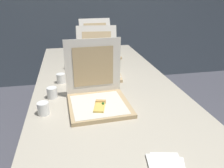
{
  "coord_description": "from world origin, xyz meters",
  "views": [
    {
      "loc": [
        -0.24,
        -0.83,
        1.37
      ],
      "look_at": [
        0.02,
        0.45,
        0.81
      ],
      "focal_mm": 35.52,
      "sensor_mm": 36.0,
      "label": 1
    }
  ],
  "objects_px": {
    "table": "(105,88)",
    "cup_white_near_center": "(52,93)",
    "pizza_box_middle": "(98,67)",
    "pizza_box_back": "(100,50)",
    "cup_white_near_left": "(43,108)",
    "napkin_pile": "(167,165)",
    "pizza_box_front": "(98,96)",
    "cup_white_mid": "(61,78)",
    "cup_white_far": "(69,65)"
  },
  "relations": [
    {
      "from": "table",
      "to": "cup_white_near_center",
      "type": "bearing_deg",
      "value": -154.31
    },
    {
      "from": "pizza_box_middle",
      "to": "pizza_box_back",
      "type": "distance_m",
      "value": 0.55
    },
    {
      "from": "cup_white_near_left",
      "to": "napkin_pile",
      "type": "distance_m",
      "value": 0.69
    },
    {
      "from": "pizza_box_front",
      "to": "pizza_box_middle",
      "type": "distance_m",
      "value": 0.53
    },
    {
      "from": "pizza_box_back",
      "to": "napkin_pile",
      "type": "relative_size",
      "value": 2.89
    },
    {
      "from": "pizza_box_front",
      "to": "cup_white_mid",
      "type": "bearing_deg",
      "value": 117.01
    },
    {
      "from": "table",
      "to": "cup_white_mid",
      "type": "distance_m",
      "value": 0.32
    },
    {
      "from": "cup_white_mid",
      "to": "cup_white_near_center",
      "type": "height_order",
      "value": "same"
    },
    {
      "from": "pizza_box_middle",
      "to": "pizza_box_back",
      "type": "xyz_separation_m",
      "value": [
        0.09,
        0.55,
        -0.0
      ]
    },
    {
      "from": "pizza_box_front",
      "to": "pizza_box_middle",
      "type": "bearing_deg",
      "value": 78.99
    },
    {
      "from": "table",
      "to": "pizza_box_back",
      "type": "distance_m",
      "value": 0.77
    },
    {
      "from": "napkin_pile",
      "to": "cup_white_far",
      "type": "bearing_deg",
      "value": 105.44
    },
    {
      "from": "cup_white_near_center",
      "to": "pizza_box_back",
      "type": "bearing_deg",
      "value": 64.93
    },
    {
      "from": "pizza_box_middle",
      "to": "table",
      "type": "bearing_deg",
      "value": -79.78
    },
    {
      "from": "table",
      "to": "cup_white_far",
      "type": "relative_size",
      "value": 33.42
    },
    {
      "from": "pizza_box_front",
      "to": "napkin_pile",
      "type": "height_order",
      "value": "pizza_box_front"
    },
    {
      "from": "table",
      "to": "pizza_box_back",
      "type": "height_order",
      "value": "pizza_box_back"
    },
    {
      "from": "table",
      "to": "pizza_box_middle",
      "type": "bearing_deg",
      "value": 93.86
    },
    {
      "from": "cup_white_mid",
      "to": "cup_white_far",
      "type": "relative_size",
      "value": 1.0
    },
    {
      "from": "pizza_box_middle",
      "to": "cup_white_near_center",
      "type": "relative_size",
      "value": 7.12
    },
    {
      "from": "table",
      "to": "pizza_box_back",
      "type": "relative_size",
      "value": 4.64
    },
    {
      "from": "cup_white_near_left",
      "to": "cup_white_far",
      "type": "xyz_separation_m",
      "value": [
        0.15,
        0.73,
        0.0
      ]
    },
    {
      "from": "pizza_box_front",
      "to": "cup_white_near_center",
      "type": "distance_m",
      "value": 0.3
    },
    {
      "from": "cup_white_far",
      "to": "napkin_pile",
      "type": "bearing_deg",
      "value": -74.56
    },
    {
      "from": "pizza_box_back",
      "to": "cup_white_far",
      "type": "relative_size",
      "value": 7.2
    },
    {
      "from": "table",
      "to": "cup_white_near_center",
      "type": "height_order",
      "value": "cup_white_near_center"
    },
    {
      "from": "cup_white_near_center",
      "to": "cup_white_near_left",
      "type": "xyz_separation_m",
      "value": [
        -0.04,
        -0.19,
        0.0
      ]
    },
    {
      "from": "table",
      "to": "pizza_box_front",
      "type": "xyz_separation_m",
      "value": [
        -0.09,
        -0.31,
        0.1
      ]
    },
    {
      "from": "pizza_box_back",
      "to": "cup_white_far",
      "type": "height_order",
      "value": "pizza_box_back"
    },
    {
      "from": "pizza_box_middle",
      "to": "napkin_pile",
      "type": "height_order",
      "value": "pizza_box_middle"
    },
    {
      "from": "cup_white_near_center",
      "to": "cup_white_mid",
      "type": "bearing_deg",
      "value": 77.79
    },
    {
      "from": "pizza_box_middle",
      "to": "cup_white_mid",
      "type": "bearing_deg",
      "value": -146.86
    },
    {
      "from": "pizza_box_front",
      "to": "cup_white_near_left",
      "type": "bearing_deg",
      "value": -172.73
    },
    {
      "from": "cup_white_far",
      "to": "pizza_box_back",
      "type": "bearing_deg",
      "value": 50.61
    },
    {
      "from": "cup_white_mid",
      "to": "cup_white_far",
      "type": "xyz_separation_m",
      "value": [
        0.06,
        0.3,
        0.0
      ]
    },
    {
      "from": "pizza_box_back",
      "to": "cup_white_mid",
      "type": "distance_m",
      "value": 0.79
    },
    {
      "from": "cup_white_mid",
      "to": "napkin_pile",
      "type": "distance_m",
      "value": 1.01
    },
    {
      "from": "napkin_pile",
      "to": "pizza_box_back",
      "type": "bearing_deg",
      "value": 90.6
    },
    {
      "from": "cup_white_mid",
      "to": "cup_white_near_left",
      "type": "relative_size",
      "value": 1.0
    },
    {
      "from": "table",
      "to": "cup_white_near_left",
      "type": "distance_m",
      "value": 0.54
    },
    {
      "from": "cup_white_far",
      "to": "table",
      "type": "bearing_deg",
      "value": -56.22
    },
    {
      "from": "pizza_box_front",
      "to": "cup_white_far",
      "type": "bearing_deg",
      "value": 100.09
    },
    {
      "from": "cup_white_near_center",
      "to": "cup_white_far",
      "type": "distance_m",
      "value": 0.55
    },
    {
      "from": "pizza_box_back",
      "to": "napkin_pile",
      "type": "height_order",
      "value": "pizza_box_back"
    },
    {
      "from": "cup_white_near_center",
      "to": "napkin_pile",
      "type": "xyz_separation_m",
      "value": [
        0.45,
        -0.69,
        -0.03
      ]
    },
    {
      "from": "pizza_box_front",
      "to": "pizza_box_middle",
      "type": "height_order",
      "value": "pizza_box_front"
    },
    {
      "from": "pizza_box_front",
      "to": "napkin_pile",
      "type": "bearing_deg",
      "value": -73.58
    },
    {
      "from": "table",
      "to": "cup_white_mid",
      "type": "relative_size",
      "value": 33.42
    },
    {
      "from": "napkin_pile",
      "to": "cup_white_near_center",
      "type": "bearing_deg",
      "value": 123.37
    },
    {
      "from": "cup_white_near_center",
      "to": "cup_white_far",
      "type": "height_order",
      "value": "same"
    }
  ]
}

